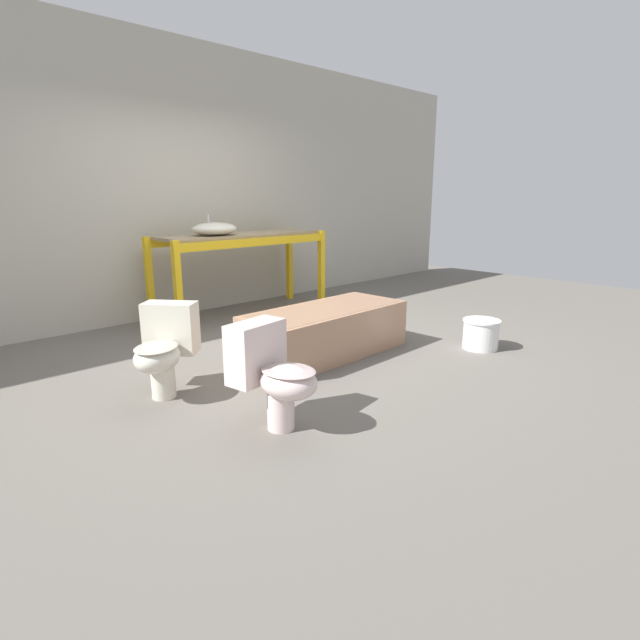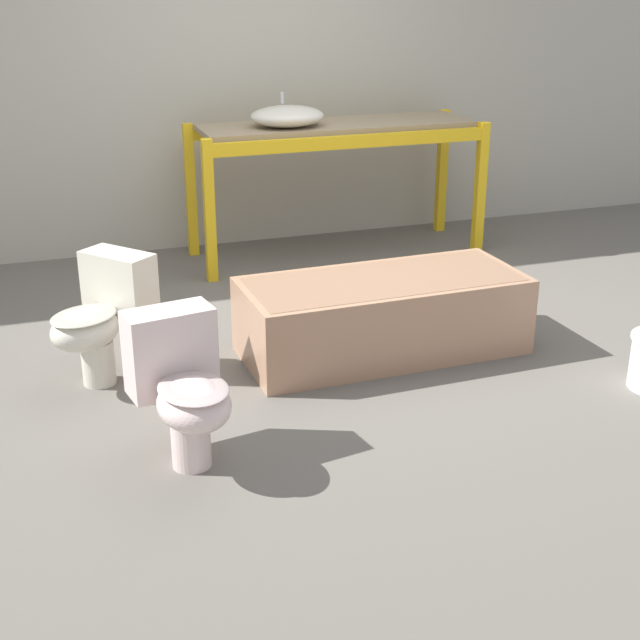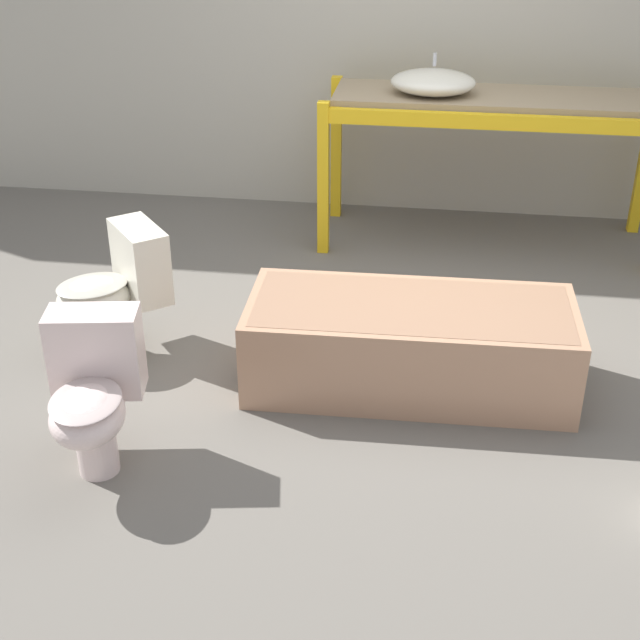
{
  "view_description": "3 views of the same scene",
  "coord_description": "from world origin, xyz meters",
  "views": [
    {
      "loc": [
        -2.95,
        -3.65,
        1.45
      ],
      "look_at": [
        -0.37,
        -0.97,
        0.51
      ],
      "focal_mm": 28.0,
      "sensor_mm": 36.0,
      "label": 1
    },
    {
      "loc": [
        -1.69,
        -4.81,
        2.06
      ],
      "look_at": [
        -0.38,
        -1.0,
        0.46
      ],
      "focal_mm": 50.0,
      "sensor_mm": 36.0,
      "label": 2
    },
    {
      "loc": [
        0.28,
        -4.29,
        2.42
      ],
      "look_at": [
        -0.21,
        -0.86,
        0.54
      ],
      "focal_mm": 50.0,
      "sensor_mm": 36.0,
      "label": 3
    }
  ],
  "objects": [
    {
      "name": "toilet_near",
      "position": [
        -1.11,
        -1.31,
        0.38
      ],
      "size": [
        0.44,
        0.61,
        0.67
      ],
      "rotation": [
        0.0,
        0.0,
        0.17
      ],
      "color": "silver",
      "rests_on": "ground_plane"
    },
    {
      "name": "bathtub_main",
      "position": [
        0.18,
        -0.48,
        0.25
      ],
      "size": [
        1.61,
        0.72,
        0.44
      ],
      "rotation": [
        0.0,
        0.0,
        0.03
      ],
      "color": "tan",
      "rests_on": "ground_plane"
    },
    {
      "name": "shelving_rack",
      "position": [
        0.57,
        1.39,
        0.85
      ],
      "size": [
        2.15,
        0.72,
        1.0
      ],
      "color": "yellow",
      "rests_on": "ground_plane"
    },
    {
      "name": "toilet_far",
      "position": [
        -1.35,
        -0.34,
        0.38
      ],
      "size": [
        0.65,
        0.62,
        0.67
      ],
      "rotation": [
        0.0,
        0.0,
        -0.88
      ],
      "color": "silver",
      "rests_on": "ground_plane"
    },
    {
      "name": "warehouse_wall_rear",
      "position": [
        0.0,
        1.97,
        1.6
      ],
      "size": [
        10.8,
        0.08,
        3.2
      ],
      "color": "#B2AD9E",
      "rests_on": "ground_plane"
    },
    {
      "name": "ground_plane",
      "position": [
        0.0,
        0.0,
        0.0
      ],
      "size": [
        12.0,
        12.0,
        0.0
      ],
      "primitive_type": "plane",
      "color": "#666059"
    },
    {
      "name": "sink_basin",
      "position": [
        0.18,
        1.34,
        1.07
      ],
      "size": [
        0.53,
        0.44,
        0.23
      ],
      "color": "silver",
      "rests_on": "shelving_rack"
    }
  ]
}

